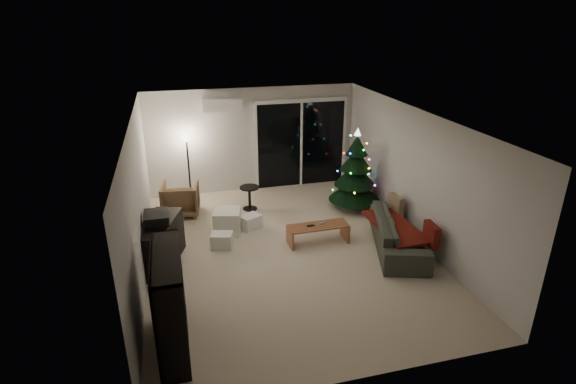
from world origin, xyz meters
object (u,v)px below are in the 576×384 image
object	(u,v)px
media_cabinet	(160,243)
coffee_table	(318,234)
christmas_tree	(356,169)
bookshelf	(157,305)
armchair	(181,199)
sofa	(399,233)

from	to	relation	value
media_cabinet	coffee_table	bearing A→B (deg)	19.73
media_cabinet	christmas_tree	xyz separation A→B (m)	(4.20, 1.40, 0.51)
bookshelf	christmas_tree	world-z (taller)	christmas_tree
media_cabinet	armchair	world-z (taller)	media_cabinet
armchair	bookshelf	bearing A→B (deg)	91.62
media_cabinet	sofa	size ratio (longest dim) A/B	0.61
armchair	coffee_table	xyz separation A→B (m)	(2.48, -2.01, -0.17)
armchair	coffee_table	distance (m)	3.19
media_cabinet	christmas_tree	size ratio (longest dim) A/B	0.70
coffee_table	media_cabinet	bearing A→B (deg)	179.61
christmas_tree	sofa	bearing A→B (deg)	-86.95
bookshelf	armchair	xyz separation A→B (m)	(0.43, 4.25, -0.33)
sofa	armchair	bearing A→B (deg)	74.60
armchair	christmas_tree	bearing A→B (deg)	177.51
coffee_table	sofa	bearing A→B (deg)	-23.17
armchair	coffee_table	size ratio (longest dim) A/B	0.68
bookshelf	media_cabinet	bearing A→B (deg)	68.40
media_cabinet	armchair	bearing A→B (deg)	97.06
coffee_table	armchair	bearing A→B (deg)	139.63
bookshelf	armchair	distance (m)	4.28
armchair	sofa	world-z (taller)	armchair
sofa	coffee_table	world-z (taller)	sofa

